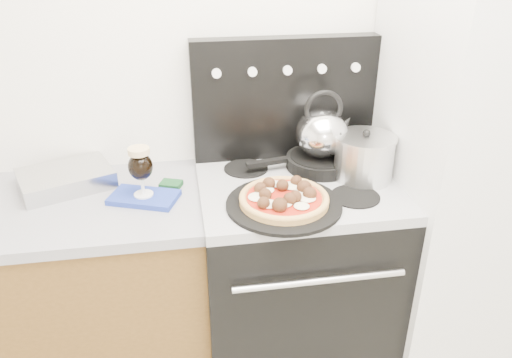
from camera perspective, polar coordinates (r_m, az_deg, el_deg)
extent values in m
cube|color=white|center=(2.10, 0.79, 11.60)|extent=(3.50, 0.01, 2.50)
cube|color=brown|center=(2.28, -24.87, -13.21)|extent=(1.45, 0.60, 0.86)
cube|color=black|center=(2.20, 4.30, -11.58)|extent=(0.76, 0.65, 0.88)
cube|color=#ADADB2|center=(1.95, 4.76, -0.90)|extent=(0.76, 0.65, 0.04)
cube|color=black|center=(2.09, 3.24, 9.17)|extent=(0.76, 0.08, 0.50)
cube|color=silver|center=(2.17, 23.21, 1.44)|extent=(0.64, 0.68, 1.90)
cube|color=silver|center=(2.07, -20.89, 0.07)|extent=(0.40, 0.35, 0.07)
cube|color=#2237A2|center=(1.89, -12.68, -2.07)|extent=(0.28, 0.22, 0.02)
cylinder|color=black|center=(1.77, 3.21, -2.89)|extent=(0.51, 0.51, 0.01)
cylinder|color=black|center=(2.06, 7.35, 1.96)|extent=(0.32, 0.32, 0.05)
cylinder|color=silver|center=(1.98, 12.23, 2.32)|extent=(0.25, 0.25, 0.16)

